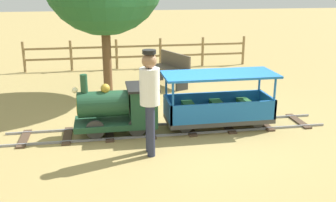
{
  "coord_description": "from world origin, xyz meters",
  "views": [
    {
      "loc": [
        -6.4,
        1.54,
        2.56
      ],
      "look_at": [
        0.0,
        0.42,
        0.55
      ],
      "focal_mm": 41.49,
      "sensor_mm": 36.0,
      "label": 1
    }
  ],
  "objects_px": {
    "conductor_person": "(150,94)",
    "passenger_car": "(218,105)",
    "park_bench": "(171,69)",
    "locomotive": "(121,107)"
  },
  "relations": [
    {
      "from": "conductor_person",
      "to": "park_bench",
      "type": "height_order",
      "value": "conductor_person"
    },
    {
      "from": "locomotive",
      "to": "passenger_car",
      "type": "height_order",
      "value": "locomotive"
    },
    {
      "from": "locomotive",
      "to": "park_bench",
      "type": "distance_m",
      "value": 3.45
    },
    {
      "from": "locomotive",
      "to": "passenger_car",
      "type": "bearing_deg",
      "value": -90.0
    },
    {
      "from": "passenger_car",
      "to": "park_bench",
      "type": "relative_size",
      "value": 1.48
    },
    {
      "from": "conductor_person",
      "to": "park_bench",
      "type": "xyz_separation_m",
      "value": [
        4.05,
        -1.06,
        -0.54
      ]
    },
    {
      "from": "conductor_person",
      "to": "passenger_car",
      "type": "bearing_deg",
      "value": -56.12
    },
    {
      "from": "passenger_car",
      "to": "park_bench",
      "type": "bearing_deg",
      "value": 5.48
    },
    {
      "from": "locomotive",
      "to": "park_bench",
      "type": "height_order",
      "value": "locomotive"
    },
    {
      "from": "locomotive",
      "to": "passenger_car",
      "type": "distance_m",
      "value": 1.75
    }
  ]
}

